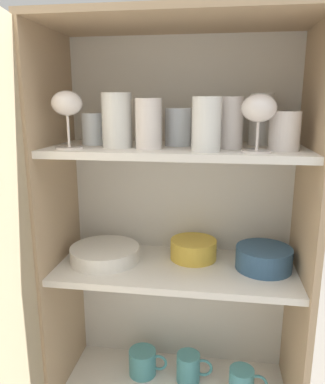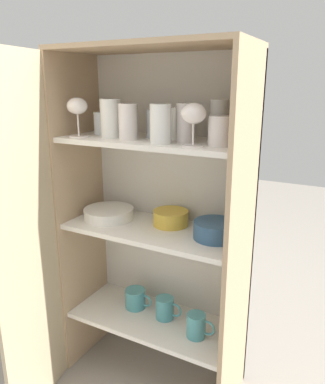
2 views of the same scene
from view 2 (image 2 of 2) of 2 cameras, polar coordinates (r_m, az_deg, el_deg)
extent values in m
cube|color=silver|center=(1.67, 1.20, -4.16)|extent=(0.75, 0.02, 1.40)
cube|color=tan|center=(1.74, -12.12, -3.68)|extent=(0.02, 0.34, 1.40)
cube|color=tan|center=(1.41, 11.72, -8.51)|extent=(0.02, 0.34, 1.40)
cube|color=tan|center=(1.44, -1.76, 21.29)|extent=(0.75, 0.34, 0.02)
cube|color=silver|center=(1.74, -1.42, -18.92)|extent=(0.72, 0.30, 0.02)
cube|color=silver|center=(1.54, -1.53, -5.82)|extent=(0.72, 0.30, 0.02)
cube|color=silver|center=(1.44, -1.64, 7.69)|extent=(0.72, 0.30, 0.02)
cube|color=tan|center=(1.49, -20.05, -7.75)|extent=(0.09, 0.37, 1.40)
cylinder|color=silver|center=(1.42, -5.28, 10.61)|extent=(0.07, 0.07, 0.13)
cylinder|color=white|center=(1.59, -9.16, 10.31)|extent=(0.07, 0.07, 0.09)
cylinder|color=white|center=(1.32, -0.31, 10.33)|extent=(0.07, 0.07, 0.14)
cylinder|color=white|center=(1.47, -1.08, 10.32)|extent=(0.08, 0.08, 0.11)
cylinder|color=silver|center=(1.28, 8.72, 9.18)|extent=(0.08, 0.08, 0.10)
cylinder|color=silver|center=(1.35, 3.51, 10.46)|extent=(0.07, 0.07, 0.14)
cylinder|color=white|center=(1.42, 2.43, 10.38)|extent=(0.06, 0.06, 0.12)
cylinder|color=white|center=(1.41, 8.57, 10.76)|extent=(0.07, 0.07, 0.15)
cylinder|color=white|center=(1.49, -7.88, 11.06)|extent=(0.08, 0.08, 0.15)
cylinder|color=silver|center=(1.53, -12.61, 8.29)|extent=(0.07, 0.07, 0.01)
cylinder|color=silver|center=(1.53, -12.71, 9.93)|extent=(0.01, 0.01, 0.08)
ellipsoid|color=silver|center=(1.52, -12.88, 12.67)|extent=(0.08, 0.08, 0.06)
cylinder|color=silver|center=(1.27, 4.64, 7.05)|extent=(0.07, 0.07, 0.01)
cylinder|color=silver|center=(1.26, 4.68, 8.74)|extent=(0.01, 0.01, 0.07)
ellipsoid|color=silver|center=(1.25, 4.75, 11.85)|extent=(0.09, 0.09, 0.07)
cylinder|color=white|center=(1.66, -8.15, -3.82)|extent=(0.22, 0.22, 0.01)
cylinder|color=white|center=(1.66, -8.16, -3.53)|extent=(0.22, 0.22, 0.01)
cylinder|color=white|center=(1.65, -8.17, -3.23)|extent=(0.22, 0.22, 0.01)
cylinder|color=white|center=(1.65, -8.18, -2.94)|extent=(0.22, 0.22, 0.01)
cylinder|color=white|center=(1.65, -8.20, -2.64)|extent=(0.22, 0.22, 0.01)
cylinder|color=#33567A|center=(1.44, 8.03, -5.75)|extent=(0.17, 0.17, 0.07)
torus|color=#33567A|center=(1.43, 8.08, -4.66)|extent=(0.16, 0.16, 0.01)
cylinder|color=gold|center=(1.56, 1.25, -3.95)|extent=(0.15, 0.15, 0.06)
torus|color=gold|center=(1.55, 1.26, -3.01)|extent=(0.15, 0.15, 0.01)
cylinder|color=teal|center=(1.79, -4.16, -15.87)|extent=(0.09, 0.09, 0.09)
torus|color=teal|center=(1.76, -2.56, -16.24)|extent=(0.06, 0.01, 0.06)
cylinder|color=teal|center=(1.71, 0.33, -17.25)|extent=(0.08, 0.08, 0.10)
torus|color=teal|center=(1.69, 1.87, -17.54)|extent=(0.06, 0.01, 0.06)
cylinder|color=teal|center=(1.61, 5.13, -19.60)|extent=(0.08, 0.08, 0.10)
torus|color=teal|center=(1.60, 6.84, -19.88)|extent=(0.07, 0.01, 0.07)
camera|label=1|loc=(0.63, -44.05, 4.69)|focal=35.00mm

